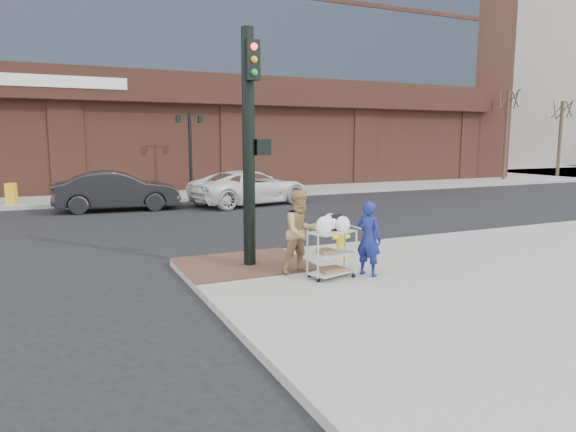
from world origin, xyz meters
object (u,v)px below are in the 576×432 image
minivan_white (251,187)px  traffic_signal_pole (250,141)px  woman_blue (369,238)px  lamp_post (190,144)px  fire_hydrant (341,238)px  utility_cart (332,249)px  sedan_dark (118,191)px  pedestrian_tan (301,232)px

minivan_white → traffic_signal_pole: bearing=146.1°
woman_blue → minivan_white: size_ratio=0.28×
lamp_post → woman_blue: lamp_post is taller
lamp_post → traffic_signal_pole: size_ratio=0.80×
traffic_signal_pole → fire_hydrant: size_ratio=5.53×
minivan_white → utility_cart: size_ratio=4.33×
traffic_signal_pole → sedan_dark: 11.69m
traffic_signal_pole → minivan_white: bearing=69.5°
fire_hydrant → minivan_white: bearing=80.1°
pedestrian_tan → fire_hydrant: 1.75m
sedan_dark → fire_hydrant: (3.65, -11.60, -0.19)m
traffic_signal_pole → minivan_white: 11.95m
lamp_post → utility_cart: bearing=-94.7°
traffic_signal_pole → pedestrian_tan: (0.69, -1.06, -1.83)m
pedestrian_tan → utility_cart: 0.75m
minivan_white → fire_hydrant: bearing=156.7°
traffic_signal_pole → utility_cart: size_ratio=3.96×
fire_hydrant → pedestrian_tan: bearing=-149.0°
lamp_post → pedestrian_tan: lamp_post is taller
lamp_post → sedan_dark: size_ratio=0.82×
utility_cart → lamp_post: bearing=85.3°
lamp_post → minivan_white: 4.88m
pedestrian_tan → sedan_dark: (-2.19, 12.48, -0.20)m
lamp_post → pedestrian_tan: (-1.79, -16.29, -1.61)m
lamp_post → fire_hydrant: lamp_post is taller
minivan_white → pedestrian_tan: bearing=150.8°
lamp_post → fire_hydrant: bearing=-91.2°
sedan_dark → fire_hydrant: sedan_dark is taller
lamp_post → pedestrian_tan: bearing=-96.3°
pedestrian_tan → utility_cart: size_ratio=1.35×
lamp_post → utility_cart: lamp_post is taller
lamp_post → pedestrian_tan: size_ratio=2.34×
traffic_signal_pole → fire_hydrant: (2.16, -0.19, -2.22)m
woman_blue → sedan_dark: size_ratio=0.31×
lamp_post → traffic_signal_pole: traffic_signal_pole is taller
lamp_post → utility_cart: 17.04m
pedestrian_tan → minivan_white: pedestrian_tan is taller
sedan_dark → utility_cart: bearing=-163.9°
sedan_dark → minivan_white: bearing=-89.1°
fire_hydrant → utility_cart: bearing=-126.4°
woman_blue → utility_cart: woman_blue is taller
lamp_post → woman_blue: 17.12m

